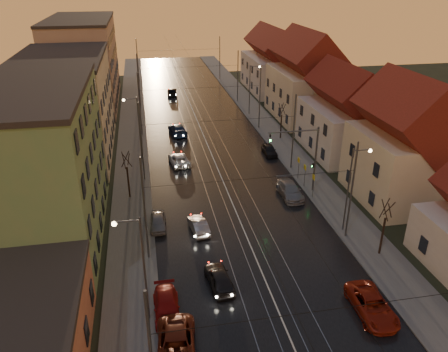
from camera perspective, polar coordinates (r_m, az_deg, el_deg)
ground at (r=31.06m, az=7.73°, el=-18.48°), size 160.00×160.00×0.00m
road at (r=65.21m, az=-3.04°, el=6.09°), size 16.00×120.00×0.04m
sidewalk_left at (r=64.73m, az=-11.88°, el=5.48°), size 4.00×120.00×0.15m
sidewalk_right at (r=67.15m, az=5.50°, el=6.63°), size 4.00×120.00×0.15m
tram_rail_0 at (r=64.96m, az=-4.97°, el=5.99°), size 0.06×120.00×0.03m
tram_rail_1 at (r=65.11m, az=-3.71°, el=6.07°), size 0.06×120.00×0.03m
tram_rail_2 at (r=65.29m, az=-2.36°, el=6.16°), size 0.06×120.00×0.03m
tram_rail_3 at (r=65.50m, az=-1.12°, el=6.24°), size 0.06×120.00×0.03m
apartment_left_1 at (r=39.28m, az=-23.76°, el=0.76°), size 10.00×18.00×13.00m
apartment_left_2 at (r=57.98m, az=-19.90°, el=8.37°), size 10.00×20.00×12.00m
apartment_left_3 at (r=80.95m, az=-17.75°, el=13.86°), size 10.00×24.00×14.00m
house_right_1 at (r=46.70m, az=22.57°, el=3.32°), size 8.67×10.20×10.80m
house_right_2 at (r=57.58m, az=15.74°, el=7.40°), size 9.18×12.24×9.20m
house_right_3 at (r=70.54m, az=10.62°, el=12.06°), size 9.18×14.28×11.50m
house_right_4 at (r=87.36m, az=6.37°, el=14.31°), size 9.18×16.32×10.00m
catenary_pole_l_1 at (r=34.50m, az=-10.31°, el=-4.46°), size 0.16×0.16×9.00m
catenary_pole_r_1 at (r=38.28m, az=16.32°, el=-1.99°), size 0.16×0.16×9.00m
catenary_pole_l_2 at (r=48.15m, az=-10.72°, el=4.28°), size 0.16×0.16×9.00m
catenary_pole_r_2 at (r=50.92m, az=9.05°, el=5.58°), size 0.16×0.16×9.00m
catenary_pole_l_3 at (r=62.42m, az=-10.94°, el=9.10°), size 0.16×0.16×9.00m
catenary_pole_r_3 at (r=64.59m, az=4.69°, el=10.01°), size 0.16×0.16×9.00m
catenary_pole_l_4 at (r=76.97m, az=-11.09°, el=12.11°), size 0.16×0.16×9.00m
catenary_pole_r_4 at (r=78.74m, az=1.81°, el=12.85°), size 0.16×0.16×9.00m
catenary_pole_l_5 at (r=94.61m, az=-11.21°, el=14.50°), size 0.16×0.16×9.00m
catenary_pole_r_5 at (r=96.06m, az=-0.56°, el=15.11°), size 0.16×0.16×9.00m
street_lamp_0 at (r=28.38m, az=-11.07°, el=-10.77°), size 1.75×0.32×8.00m
street_lamp_1 at (r=39.12m, az=16.42°, el=-0.76°), size 1.75×0.32×8.00m
street_lamp_2 at (r=53.70m, az=-11.39°, el=6.86°), size 1.75×0.32×8.00m
street_lamp_3 at (r=71.18m, az=3.62°, el=11.79°), size 1.75×0.32×8.00m
traffic_light_mast at (r=45.44m, az=10.78°, el=3.13°), size 5.30×0.32×7.20m
bare_tree_0 at (r=45.27m, az=-12.45°, el=-0.03°), size 1.09×1.09×5.11m
bare_tree_1 at (r=37.70m, az=20.11°, el=-6.52°), size 1.09×1.09×5.11m
bare_tree_2 at (r=61.08m, az=7.49°, el=7.01°), size 1.09×1.09×5.11m
driving_car_0 at (r=33.23m, az=-0.62°, el=-13.20°), size 2.03×4.21×1.38m
driving_car_1 at (r=39.54m, az=-3.35°, el=-6.45°), size 1.78×3.86×1.23m
driving_car_2 at (r=53.19m, az=-5.88°, el=2.15°), size 2.65×4.72×1.25m
driving_car_3 at (r=63.29m, az=-6.07°, el=6.08°), size 2.69×5.37×1.50m
driving_car_4 at (r=84.21m, az=-6.81°, el=10.87°), size 1.97×4.42×1.48m
parked_left_1 at (r=28.53m, az=-6.26°, el=-21.26°), size 2.81×5.36×1.44m
parked_left_2 at (r=31.27m, az=-7.51°, el=-16.55°), size 1.77×4.30×1.25m
parked_left_3 at (r=40.50m, az=-8.62°, el=-5.90°), size 1.60×3.64×1.22m
parked_right_0 at (r=32.63m, az=18.75°, el=-15.70°), size 2.41×4.96×1.36m
parked_right_1 at (r=45.86m, az=8.60°, el=-1.85°), size 1.97×4.83×1.40m
parked_right_2 at (r=56.09m, az=5.94°, el=3.40°), size 1.57×3.73×1.26m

